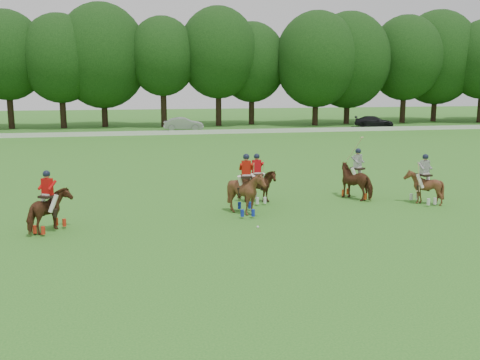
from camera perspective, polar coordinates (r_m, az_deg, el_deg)
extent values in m
plane|color=#297421|center=(17.95, 1.24, -6.85)|extent=(180.00, 180.00, 0.00)
cylinder|color=black|center=(67.11, -23.30, 7.18)|extent=(0.70, 0.70, 4.98)
ellipsoid|color=black|center=(67.12, -23.66, 12.11)|extent=(8.80, 8.80, 10.12)
cylinder|color=black|center=(65.76, -18.38, 7.30)|extent=(0.70, 0.70, 4.64)
ellipsoid|color=black|center=(65.74, -18.66, 12.19)|extent=(8.80, 8.80, 10.13)
cylinder|color=black|center=(66.40, -14.26, 7.39)|extent=(0.70, 0.70, 4.31)
ellipsoid|color=black|center=(66.39, -14.50, 12.70)|extent=(10.67, 10.67, 12.27)
cylinder|color=black|center=(64.89, -8.14, 7.95)|extent=(0.70, 0.70, 5.24)
ellipsoid|color=black|center=(64.90, -8.27, 12.93)|extent=(8.06, 8.06, 9.26)
cylinder|color=black|center=(65.85, -2.30, 8.06)|extent=(0.70, 0.70, 5.19)
ellipsoid|color=black|center=(65.88, -2.34, 13.41)|extent=(9.50, 9.50, 10.92)
cylinder|color=black|center=(68.05, 1.24, 7.84)|extent=(0.70, 0.70, 4.48)
ellipsoid|color=black|center=(68.02, 1.26, 12.45)|extent=(8.60, 8.60, 9.89)
cylinder|color=black|center=(67.42, 8.03, 7.61)|extent=(0.70, 0.70, 4.21)
ellipsoid|color=black|center=(67.40, 8.16, 12.62)|extent=(10.11, 10.11, 11.63)
cylinder|color=black|center=(70.37, 11.32, 7.56)|extent=(0.70, 0.70, 4.07)
ellipsoid|color=black|center=(70.34, 11.50, 12.41)|extent=(10.46, 10.46, 12.03)
cylinder|color=black|center=(73.93, 16.99, 7.72)|extent=(0.70, 0.70, 4.79)
ellipsoid|color=black|center=(73.94, 17.24, 12.33)|extent=(9.47, 9.47, 10.89)
cylinder|color=black|center=(77.97, 20.00, 7.54)|extent=(0.70, 0.70, 4.44)
ellipsoid|color=black|center=(77.97, 20.29, 12.16)|extent=(10.84, 10.84, 12.47)
cube|color=white|center=(55.09, -7.43, 5.04)|extent=(120.00, 0.10, 0.44)
imported|color=#A09FA4|center=(59.66, -6.05, 5.96)|extent=(4.47, 1.84, 1.44)
imported|color=black|center=(65.74, 14.09, 6.06)|extent=(4.89, 3.50, 1.31)
imported|color=#472213|center=(20.36, -19.71, -3.16)|extent=(1.66, 1.96, 1.52)
cube|color=black|center=(20.24, -19.81, -1.62)|extent=(0.67, 0.71, 0.08)
cylinder|color=tan|center=(20.45, -20.43, -1.77)|extent=(0.14, 0.19, 1.29)
imported|color=#472213|center=(23.76, 1.77, -0.69)|extent=(1.66, 1.48, 1.49)
cube|color=black|center=(23.66, 1.78, 0.61)|extent=(0.52, 0.62, 0.08)
cylinder|color=tan|center=(23.79, 2.45, 0.46)|extent=(0.06, 0.21, 1.29)
imported|color=#472213|center=(21.66, 0.66, -1.36)|extent=(1.63, 1.79, 1.81)
cube|color=black|center=(21.54, 0.66, 0.38)|extent=(0.50, 0.61, 0.08)
cylinder|color=tan|center=(21.58, 1.45, 0.18)|extent=(0.05, 0.21, 1.29)
imported|color=#472213|center=(25.21, 12.37, -0.13)|extent=(1.80, 2.09, 1.63)
cube|color=black|center=(25.11, 12.42, 1.22)|extent=(0.68, 0.71, 0.08)
cylinder|color=tan|center=(24.73, 12.13, 3.24)|extent=(0.45, 0.66, 1.08)
imported|color=#472213|center=(24.93, 18.99, -0.73)|extent=(1.46, 1.58, 1.50)
cube|color=black|center=(24.83, 19.07, 0.52)|extent=(0.54, 0.64, 0.08)
cylinder|color=tan|center=(24.65, 18.53, 0.29)|extent=(0.07, 0.21, 1.29)
sphere|color=white|center=(19.84, 1.91, -5.03)|extent=(0.09, 0.09, 0.09)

